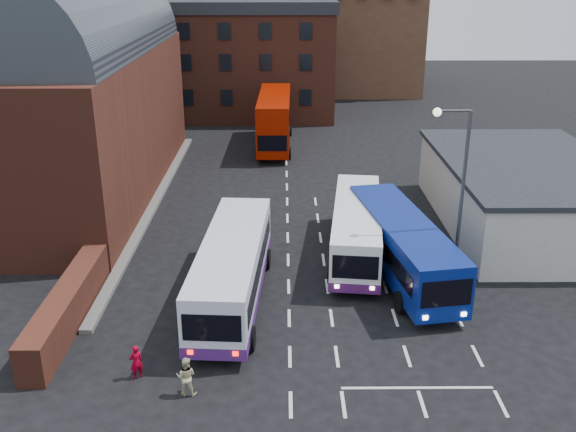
{
  "coord_description": "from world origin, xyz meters",
  "views": [
    {
      "loc": [
        -0.25,
        -23.99,
        15.53
      ],
      "look_at": [
        0.0,
        10.0,
        2.2
      ],
      "focal_mm": 40.0,
      "sensor_mm": 36.0,
      "label": 1
    }
  ],
  "objects_px": {
    "street_lamp": "(457,182)",
    "pedestrian_beige": "(186,376)",
    "bus_white_outbound": "(232,266)",
    "bus_red_double": "(274,120)",
    "bus_white_inbound": "(357,226)",
    "bus_blue": "(402,243)",
    "pedestrian_red": "(136,362)"
  },
  "relations": [
    {
      "from": "bus_white_outbound",
      "to": "bus_blue",
      "type": "relative_size",
      "value": 1.01
    },
    {
      "from": "bus_red_double",
      "to": "pedestrian_beige",
      "type": "relative_size",
      "value": 7.47
    },
    {
      "from": "pedestrian_red",
      "to": "pedestrian_beige",
      "type": "height_order",
      "value": "pedestrian_beige"
    },
    {
      "from": "bus_white_outbound",
      "to": "pedestrian_red",
      "type": "distance_m",
      "value": 7.31
    },
    {
      "from": "bus_white_outbound",
      "to": "bus_white_inbound",
      "type": "bearing_deg",
      "value": 42.33
    },
    {
      "from": "bus_white_inbound",
      "to": "bus_blue",
      "type": "bearing_deg",
      "value": 136.14
    },
    {
      "from": "bus_red_double",
      "to": "street_lamp",
      "type": "height_order",
      "value": "street_lamp"
    },
    {
      "from": "bus_white_inbound",
      "to": "street_lamp",
      "type": "height_order",
      "value": "street_lamp"
    },
    {
      "from": "bus_red_double",
      "to": "pedestrian_red",
      "type": "bearing_deg",
      "value": 82.8
    },
    {
      "from": "bus_white_outbound",
      "to": "street_lamp",
      "type": "relative_size",
      "value": 1.3
    },
    {
      "from": "street_lamp",
      "to": "pedestrian_red",
      "type": "relative_size",
      "value": 6.19
    },
    {
      "from": "bus_white_inbound",
      "to": "pedestrian_beige",
      "type": "height_order",
      "value": "bus_white_inbound"
    },
    {
      "from": "bus_white_outbound",
      "to": "bus_blue",
      "type": "height_order",
      "value": "bus_white_outbound"
    },
    {
      "from": "bus_white_inbound",
      "to": "pedestrian_beige",
      "type": "bearing_deg",
      "value": 64.99
    },
    {
      "from": "bus_white_outbound",
      "to": "bus_white_inbound",
      "type": "relative_size",
      "value": 1.06
    },
    {
      "from": "bus_white_outbound",
      "to": "bus_blue",
      "type": "bearing_deg",
      "value": 20.8
    },
    {
      "from": "street_lamp",
      "to": "pedestrian_red",
      "type": "distance_m",
      "value": 17.25
    },
    {
      "from": "bus_red_double",
      "to": "pedestrian_beige",
      "type": "height_order",
      "value": "bus_red_double"
    },
    {
      "from": "bus_blue",
      "to": "street_lamp",
      "type": "relative_size",
      "value": 1.29
    },
    {
      "from": "pedestrian_beige",
      "to": "bus_white_inbound",
      "type": "bearing_deg",
      "value": -115.7
    },
    {
      "from": "pedestrian_red",
      "to": "bus_white_outbound",
      "type": "bearing_deg",
      "value": -150.74
    },
    {
      "from": "bus_red_double",
      "to": "pedestrian_red",
      "type": "relative_size",
      "value": 8.03
    },
    {
      "from": "street_lamp",
      "to": "bus_red_double",
      "type": "bearing_deg",
      "value": 109.04
    },
    {
      "from": "bus_white_outbound",
      "to": "street_lamp",
      "type": "bearing_deg",
      "value": 12.54
    },
    {
      "from": "pedestrian_red",
      "to": "pedestrian_beige",
      "type": "distance_m",
      "value": 2.39
    },
    {
      "from": "bus_blue",
      "to": "pedestrian_beige",
      "type": "bearing_deg",
      "value": 36.03
    },
    {
      "from": "bus_white_inbound",
      "to": "bus_white_outbound",
      "type": "bearing_deg",
      "value": 45.52
    },
    {
      "from": "street_lamp",
      "to": "pedestrian_beige",
      "type": "relative_size",
      "value": 5.76
    },
    {
      "from": "pedestrian_red",
      "to": "pedestrian_beige",
      "type": "xyz_separation_m",
      "value": [
        2.14,
        -1.05,
        0.06
      ]
    },
    {
      "from": "bus_white_outbound",
      "to": "pedestrian_beige",
      "type": "relative_size",
      "value": 7.51
    },
    {
      "from": "bus_white_outbound",
      "to": "pedestrian_beige",
      "type": "bearing_deg",
      "value": -96.11
    },
    {
      "from": "bus_white_outbound",
      "to": "bus_red_double",
      "type": "height_order",
      "value": "bus_red_double"
    }
  ]
}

